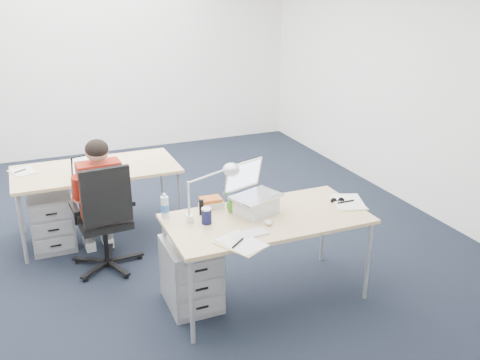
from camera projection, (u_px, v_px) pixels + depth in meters
name	position (u px, v px, depth m)	size (l,w,h in m)	color
floor	(164.00, 253.00, 5.19)	(7.00, 7.00, 0.00)	black
room	(154.00, 76.00, 4.58)	(6.02, 7.02, 2.80)	white
desk_near	(267.00, 222.00, 4.25)	(1.60, 0.80, 0.73)	tan
desk_far	(96.00, 172.00, 5.34)	(1.60, 0.80, 0.73)	tan
office_chair	(106.00, 239.00, 4.84)	(0.69, 0.69, 1.03)	black
seated_person	(99.00, 200.00, 4.87)	(0.38, 0.66, 1.21)	#A72817
drawer_pedestal_near	(191.00, 274.00, 4.30)	(0.40, 0.50, 0.55)	#97989C
drawer_pedestal_far	(51.00, 220.00, 5.25)	(0.40, 0.50, 0.55)	#97989C
silver_laptop	(256.00, 190.00, 4.24)	(0.38, 0.30, 0.40)	silver
wireless_keyboard	(248.00, 234.00, 3.94)	(0.29, 0.12, 0.01)	white
computer_mouse	(269.00, 222.00, 4.11)	(0.06, 0.09, 0.03)	white
headphones	(258.00, 208.00, 4.35)	(0.24, 0.18, 0.04)	black
can_koozie	(207.00, 216.00, 4.11)	(0.08, 0.08, 0.13)	#14163E
water_bottle	(165.00, 206.00, 4.20)	(0.06, 0.06, 0.20)	silver
bear_figurine	(231.00, 203.00, 4.30)	(0.08, 0.06, 0.16)	#2E7D21
book_stack	(211.00, 203.00, 4.40)	(0.18, 0.14, 0.08)	silver
cordless_phone	(201.00, 207.00, 4.25)	(0.03, 0.02, 0.13)	black
papers_left	(241.00, 244.00, 3.80)	(0.24, 0.34, 0.01)	#E0CA82
papers_right	(348.00, 202.00, 4.50)	(0.24, 0.34, 0.01)	#E0CA82
sunglasses	(337.00, 201.00, 4.51)	(0.12, 0.06, 0.03)	black
desk_lamp	(205.00, 192.00, 4.13)	(0.40, 0.14, 0.45)	silver
dark_laptop	(91.00, 166.00, 5.04)	(0.30, 0.29, 0.22)	black
far_cup	(110.00, 164.00, 5.30)	(0.07, 0.07, 0.10)	white
far_papers	(22.00, 172.00, 5.21)	(0.19, 0.28, 0.01)	white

